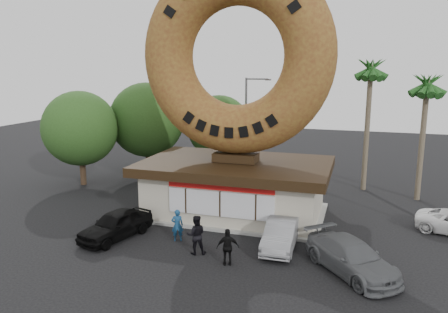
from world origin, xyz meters
TOP-DOWN VIEW (x-y plane):
  - ground at (0.00, 0.00)m, footprint 90.00×90.00m
  - donut_shop at (0.00, 5.98)m, footprint 11.20×7.20m
  - giant_donut at (0.00, 6.00)m, footprint 11.30×2.88m
  - tree_west at (-9.50, 13.00)m, footprint 6.00×6.00m
  - tree_mid at (-4.00, 15.00)m, footprint 5.20×5.20m
  - tree_far at (-13.00, 9.00)m, footprint 5.60×5.60m
  - palm_near at (7.50, 14.00)m, footprint 2.60×2.60m
  - palm_far at (11.00, 12.50)m, footprint 2.60×2.60m
  - street_lamp at (-1.86, 16.00)m, footprint 2.11×0.20m
  - person_left at (-1.69, 0.96)m, footprint 0.73×0.63m
  - person_center at (-0.19, -0.24)m, footprint 1.14×1.02m
  - person_right at (1.63, -0.97)m, footprint 1.10×0.73m
  - car_black at (-4.93, 0.34)m, footprint 2.83×4.64m
  - car_silver at (3.57, 1.72)m, footprint 1.56×4.20m
  - car_grey at (7.00, -0.04)m, footprint 4.79×5.09m

SIDE VIEW (x-z plane):
  - ground at x=0.00m, z-range 0.00..0.00m
  - car_silver at x=3.57m, z-range 0.00..1.37m
  - car_grey at x=7.00m, z-range 0.00..1.45m
  - car_black at x=-4.93m, z-range 0.00..1.48m
  - person_left at x=-1.69m, z-range 0.00..1.70m
  - person_right at x=1.63m, z-range 0.00..1.73m
  - person_center at x=-0.19m, z-range 0.00..1.93m
  - donut_shop at x=0.00m, z-range -0.13..3.67m
  - tree_mid at x=-4.00m, z-range 0.70..7.33m
  - tree_far at x=-13.00m, z-range 0.76..7.90m
  - street_lamp at x=-1.86m, z-range 0.48..8.48m
  - tree_west at x=-9.50m, z-range 0.82..8.47m
  - palm_far at x=11.00m, z-range 3.11..11.86m
  - palm_near at x=7.50m, z-range 3.54..13.29m
  - giant_donut at x=0.00m, z-range 3.80..15.10m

